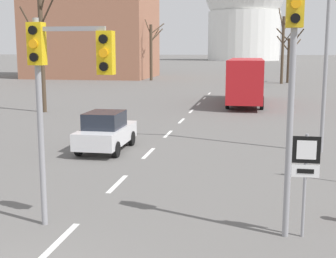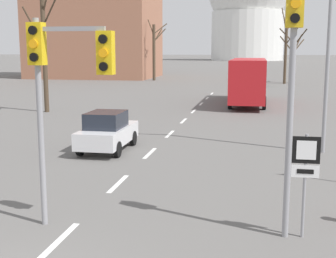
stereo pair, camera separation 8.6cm
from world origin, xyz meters
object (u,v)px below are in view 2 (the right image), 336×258
(route_sign_post, at_px, (305,168))
(sedan_near_left, at_px, (254,80))
(sedan_mid_centre, at_px, (107,131))
(sedan_near_right, at_px, (244,69))
(sedan_far_left, at_px, (247,73))
(city_bus, at_px, (248,78))
(street_lamp_right, at_px, (323,9))
(traffic_signal_near_right, at_px, (293,61))
(traffic_signal_centre_tall, at_px, (61,71))

(route_sign_post, bearing_deg, sedan_near_left, 91.73)
(sedan_mid_centre, bearing_deg, sedan_near_right, 86.71)
(sedan_far_left, height_order, city_bus, city_bus)
(street_lamp_right, relative_size, city_bus, 0.89)
(route_sign_post, bearing_deg, sedan_far_left, 92.40)
(street_lamp_right, relative_size, sedan_near_left, 2.42)
(sedan_near_left, height_order, sedan_near_right, sedan_near_left)
(sedan_near_right, xyz_separation_m, sedan_mid_centre, (-3.81, -66.34, 0.04))
(street_lamp_right, bearing_deg, traffic_signal_near_right, -100.61)
(route_sign_post, relative_size, sedan_near_left, 0.59)
(sedan_near_left, relative_size, sedan_near_right, 0.98)
(traffic_signal_near_right, xyz_separation_m, sedan_near_left, (-0.98, 44.91, -3.16))
(traffic_signal_centre_tall, xyz_separation_m, city_bus, (3.77, 26.68, -1.65))
(traffic_signal_centre_tall, bearing_deg, sedan_far_left, 87.06)
(traffic_signal_near_right, bearing_deg, sedan_near_right, 92.30)
(sedan_mid_centre, relative_size, city_bus, 0.36)
(traffic_signal_centre_tall, distance_m, sedan_mid_centre, 9.00)
(traffic_signal_near_right, bearing_deg, traffic_signal_centre_tall, -176.82)
(traffic_signal_near_right, relative_size, street_lamp_right, 0.59)
(traffic_signal_near_right, relative_size, sedan_mid_centre, 1.47)
(traffic_signal_centre_tall, distance_m, sedan_far_left, 59.34)
(traffic_signal_centre_tall, height_order, street_lamp_right, street_lamp_right)
(sedan_near_left, bearing_deg, street_lamp_right, -85.61)
(traffic_signal_centre_tall, relative_size, sedan_mid_centre, 1.27)
(route_sign_post, height_order, city_bus, city_bus)
(route_sign_post, xyz_separation_m, street_lamp_right, (1.37, 9.32, 4.16))
(traffic_signal_near_right, xyz_separation_m, sedan_near_right, (-2.99, 74.41, -3.16))
(traffic_signal_centre_tall, distance_m, route_sign_post, 5.89)
(sedan_near_right, bearing_deg, sedan_near_left, -86.10)
(route_sign_post, relative_size, sedan_far_left, 0.61)
(sedan_near_left, relative_size, sedan_mid_centre, 1.03)
(route_sign_post, xyz_separation_m, sedan_near_left, (-1.36, 44.87, -0.82))
(traffic_signal_near_right, distance_m, route_sign_post, 2.37)
(traffic_signal_near_right, relative_size, sedan_near_left, 1.43)
(sedan_near_right, bearing_deg, route_sign_post, -87.41)
(traffic_signal_centre_tall, height_order, sedan_far_left, traffic_signal_centre_tall)
(traffic_signal_centre_tall, bearing_deg, route_sign_post, 3.38)
(sedan_mid_centre, bearing_deg, city_bus, 73.43)
(traffic_signal_centre_tall, xyz_separation_m, sedan_near_left, (4.14, 45.19, -2.92))
(traffic_signal_near_right, distance_m, sedan_mid_centre, 11.01)
(sedan_mid_centre, distance_m, sedan_far_left, 51.05)
(sedan_mid_centre, bearing_deg, street_lamp_right, 8.55)
(traffic_signal_centre_tall, relative_size, sedan_near_right, 1.21)
(traffic_signal_near_right, xyz_separation_m, sedan_mid_centre, (-6.80, 8.08, -3.12))
(sedan_near_left, xyz_separation_m, city_bus, (-0.37, -18.51, 1.27))
(street_lamp_right, distance_m, sedan_far_left, 49.94)
(traffic_signal_near_right, height_order, sedan_mid_centre, traffic_signal_near_right)
(traffic_signal_centre_tall, bearing_deg, sedan_near_right, 88.37)
(traffic_signal_centre_tall, distance_m, street_lamp_right, 12.02)
(sedan_near_right, xyz_separation_m, city_bus, (1.64, -48.01, 1.27))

